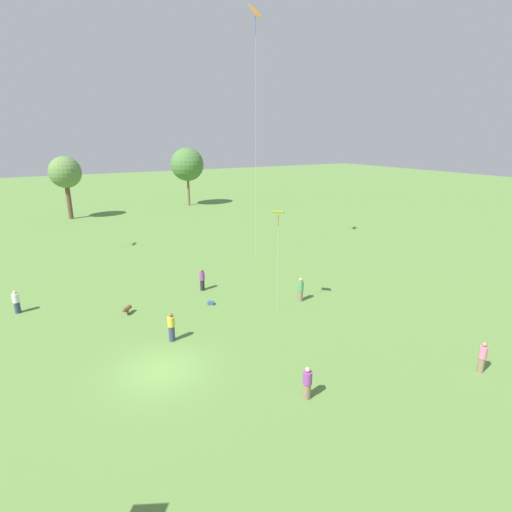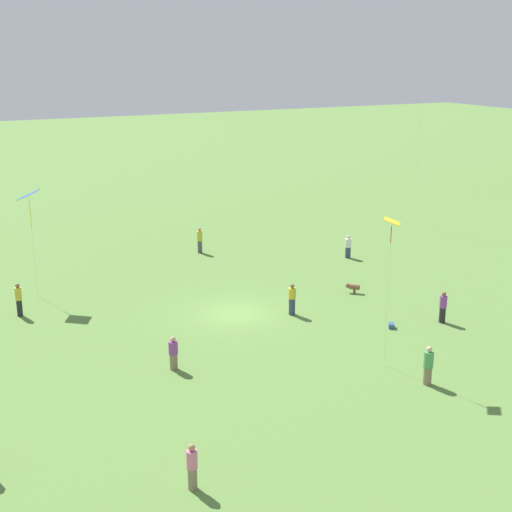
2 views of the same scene
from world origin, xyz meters
name	(u,v)px [view 1 (image 1 of 2)]	position (x,y,z in m)	size (l,w,h in m)	color
ground_plane	(161,370)	(0.00, 0.00, 0.00)	(240.00, 240.00, 0.00)	#5B843D
tree_1	(65,173)	(0.32, 45.30, 6.60)	(4.44, 4.44, 8.92)	brown
tree_2	(187,165)	(19.54, 47.92, 6.97)	(5.55, 5.55, 9.77)	brown
person_0	(307,383)	(5.17, -5.58, 0.79)	(0.52, 0.52, 1.61)	#847056
person_4	(16,302)	(-6.43, 11.74, 0.79)	(0.61, 0.61, 1.62)	#333D5B
person_5	(202,280)	(6.16, 9.38, 0.86)	(0.56, 0.56, 1.74)	#232328
person_6	(482,357)	(14.19, -8.26, 0.84)	(0.50, 0.50, 1.69)	#847056
person_7	(301,290)	(11.59, 3.85, 0.87)	(0.52, 0.52, 1.78)	#847056
person_10	(171,327)	(1.49, 2.73, 0.88)	(0.54, 0.54, 1.78)	#333D5B
kite_1	(255,24)	(14.51, 15.62, 20.94)	(1.43, 1.29, 22.34)	orange
kite_2	(278,216)	(9.20, 3.30, 6.63)	(1.01, 1.01, 7.03)	yellow
dog_0	(127,309)	(-0.01, 7.79, 0.39)	(0.75, 0.79, 0.59)	brown
picnic_bag_0	(211,303)	(5.59, 6.46, 0.13)	(0.51, 0.48, 0.26)	#33518C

